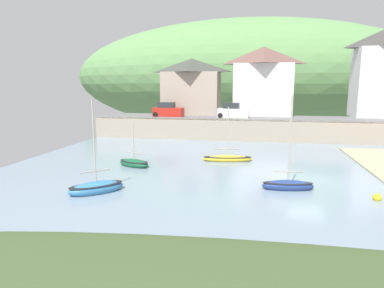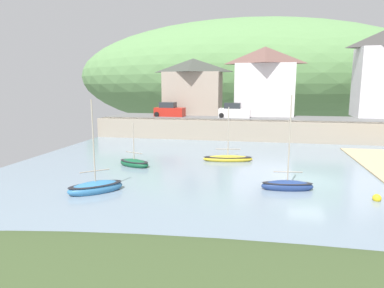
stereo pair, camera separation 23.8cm
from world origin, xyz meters
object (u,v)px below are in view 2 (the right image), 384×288
(sailboat_nearest_shore, at_px, (287,185))
(sailboat_far_left, at_px, (228,158))
(parked_car_by_wall, at_px, (234,111))
(waterfront_building_centre, at_px, (264,81))
(parked_car_near_slipway, at_px, (169,110))
(motorboat_with_cabin, at_px, (96,187))
(waterfront_building_left, at_px, (193,86))
(sailboat_white_hull, at_px, (134,163))
(mooring_buoy, at_px, (377,198))

(sailboat_nearest_shore, bearing_deg, sailboat_far_left, 113.15)
(sailboat_nearest_shore, bearing_deg, parked_car_by_wall, 95.10)
(waterfront_building_centre, height_order, parked_car_by_wall, waterfront_building_centre)
(sailboat_far_left, distance_m, parked_car_near_slipway, 18.69)
(motorboat_with_cabin, bearing_deg, parked_car_by_wall, 33.83)
(motorboat_with_cabin, bearing_deg, waterfront_building_left, 47.62)
(sailboat_far_left, bearing_deg, motorboat_with_cabin, -134.60)
(waterfront_building_left, xyz_separation_m, sailboat_nearest_shore, (11.61, -27.92, -6.22))
(motorboat_with_cabin, bearing_deg, parked_car_near_slipway, 52.93)
(waterfront_building_centre, distance_m, sailboat_far_left, 21.69)
(parked_car_by_wall, bearing_deg, sailboat_white_hull, -106.82)
(sailboat_far_left, xyz_separation_m, mooring_buoy, (9.46, -8.78, -0.08))
(waterfront_building_left, height_order, sailboat_nearest_shore, waterfront_building_left)
(waterfront_building_centre, xyz_separation_m, sailboat_nearest_shore, (1.34, -27.92, -6.96))
(parked_car_near_slipway, distance_m, mooring_buoy, 31.22)
(sailboat_nearest_shore, bearing_deg, waterfront_building_centre, 85.38)
(sailboat_white_hull, xyz_separation_m, mooring_buoy, (16.92, -5.36, -0.10))
(waterfront_building_centre, bearing_deg, mooring_buoy, -77.78)
(waterfront_building_left, distance_m, sailboat_white_hull, 24.52)
(sailboat_white_hull, distance_m, sailboat_far_left, 8.21)
(waterfront_building_centre, xyz_separation_m, sailboat_white_hull, (-10.62, -23.70, -7.01))
(parked_car_near_slipway, bearing_deg, sailboat_white_hull, -79.09)
(parked_car_by_wall, bearing_deg, mooring_buoy, -64.95)
(motorboat_with_cabin, height_order, mooring_buoy, motorboat_with_cabin)
(sailboat_white_hull, bearing_deg, waterfront_building_left, 111.35)
(waterfront_building_centre, distance_m, sailboat_nearest_shore, 28.81)
(sailboat_nearest_shore, height_order, parked_car_by_wall, sailboat_nearest_shore)
(sailboat_nearest_shore, distance_m, sailboat_far_left, 8.88)
(sailboat_far_left, height_order, parked_car_by_wall, sailboat_far_left)
(parked_car_near_slipway, xyz_separation_m, mooring_buoy, (19.03, -24.56, -3.06))
(sailboat_far_left, distance_m, parked_car_by_wall, 16.07)
(waterfront_building_centre, distance_m, sailboat_white_hull, 26.90)
(sailboat_white_hull, xyz_separation_m, parked_car_near_slipway, (-2.11, 19.20, 2.95))
(waterfront_building_centre, xyz_separation_m, sailboat_far_left, (-3.16, -20.28, -7.03))
(parked_car_near_slipway, relative_size, mooring_buoy, 8.69)
(waterfront_building_centre, relative_size, parked_car_by_wall, 2.29)
(waterfront_building_left, xyz_separation_m, sailboat_far_left, (7.10, -20.28, -6.29))
(waterfront_building_left, distance_m, parked_car_near_slipway, 6.11)
(sailboat_far_left, relative_size, mooring_buoy, 10.10)
(sailboat_far_left, bearing_deg, waterfront_building_centre, 71.41)
(sailboat_nearest_shore, bearing_deg, sailboat_white_hull, 153.20)
(sailboat_white_hull, relative_size, parked_car_by_wall, 0.91)
(sailboat_white_hull, height_order, sailboat_far_left, sailboat_far_left)
(sailboat_far_left, height_order, mooring_buoy, sailboat_far_left)
(waterfront_building_left, distance_m, parked_car_by_wall, 8.52)
(mooring_buoy, bearing_deg, parked_car_near_slipway, 127.77)
(waterfront_building_centre, distance_m, motorboat_with_cabin, 33.24)
(waterfront_building_centre, distance_m, mooring_buoy, 30.57)
(waterfront_building_centre, height_order, sailboat_far_left, waterfront_building_centre)
(sailboat_nearest_shore, height_order, sailboat_white_hull, sailboat_nearest_shore)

